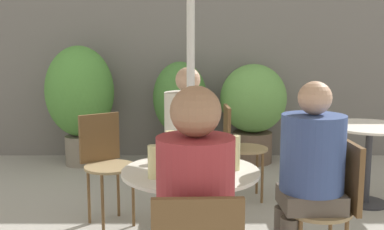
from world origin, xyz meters
TOP-DOWN VIEW (x-y plane):
  - storefront_wall at (0.00, 3.32)m, footprint 10.00×0.06m
  - cafe_table_near at (0.22, 0.10)m, footprint 0.78×0.78m
  - cafe_table_far at (1.78, 1.51)m, footprint 0.75×0.75m
  - bistro_chair_1 at (1.03, 0.12)m, footprint 0.40×0.39m
  - bistro_chair_2 at (0.19, 0.91)m, footprint 0.39×0.40m
  - bistro_chair_3 at (0.64, 1.65)m, footprint 0.40×0.39m
  - bistro_chair_4 at (-0.46, 1.11)m, footprint 0.45×0.45m
  - seated_person_0 at (0.24, -0.57)m, footprint 0.32×0.33m
  - seated_person_1 at (0.89, 0.12)m, footprint 0.37×0.36m
  - seated_person_2 at (0.20, 0.77)m, footprint 0.33×0.34m
  - beer_glass_0 at (0.47, 0.11)m, footprint 0.06×0.06m
  - beer_glass_1 at (0.10, 0.32)m, footprint 0.07×0.07m
  - beer_glass_2 at (0.03, -0.05)m, footprint 0.06×0.06m
  - potted_plant_0 at (-1.08, 2.86)m, footprint 0.79×0.79m
  - potted_plant_1 at (0.09, 2.90)m, footprint 0.63×0.63m
  - potted_plant_2 at (0.96, 2.96)m, footprint 0.79×0.79m

SIDE VIEW (x-z plane):
  - bistro_chair_1 at x=1.03m, z-range 0.10..0.97m
  - bistro_chair_2 at x=0.19m, z-range 0.10..0.97m
  - bistro_chair_3 at x=0.64m, z-range 0.10..0.97m
  - bistro_chair_4 at x=-0.46m, z-range 0.10..0.97m
  - cafe_table_far at x=1.78m, z-range 0.20..0.91m
  - cafe_table_near at x=0.22m, z-range 0.20..0.91m
  - potted_plant_1 at x=0.09m, z-range 0.08..1.29m
  - potted_plant_2 at x=0.96m, z-range 0.10..1.29m
  - seated_person_1 at x=0.89m, z-range 0.12..1.32m
  - seated_person_2 at x=0.20m, z-range 0.12..1.37m
  - seated_person_0 at x=0.24m, z-range 0.13..1.37m
  - beer_glass_2 at x=0.03m, z-range 0.71..0.89m
  - beer_glass_1 at x=0.10m, z-range 0.71..0.89m
  - beer_glass_0 at x=0.47m, z-range 0.71..0.90m
  - potted_plant_0 at x=-1.08m, z-range 0.12..1.52m
  - storefront_wall at x=0.00m, z-range 0.00..3.00m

